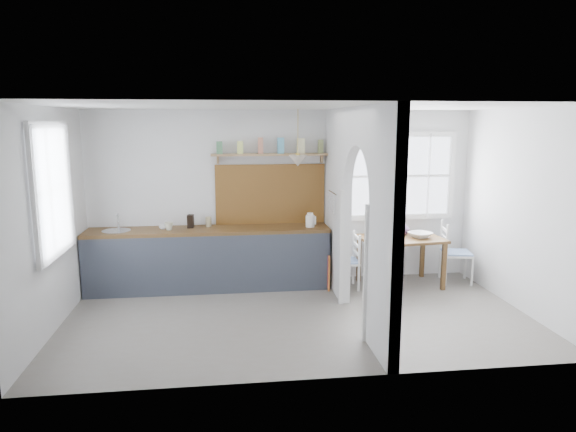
{
  "coord_description": "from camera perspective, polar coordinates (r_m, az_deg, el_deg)",
  "views": [
    {
      "loc": [
        -0.89,
        -6.07,
        2.41
      ],
      "look_at": [
        -0.11,
        0.23,
        1.25
      ],
      "focal_mm": 32.0,
      "sensor_mm": 36.0,
      "label": 1
    }
  ],
  "objects": [
    {
      "name": "ceiling",
      "position": [
        6.14,
        1.27,
        12.08
      ],
      "size": [
        5.8,
        3.2,
        0.01
      ],
      "primitive_type": "cube",
      "color": "silver",
      "rests_on": "walls"
    },
    {
      "name": "kettle",
      "position": [
        7.54,
        2.47,
        -0.44
      ],
      "size": [
        0.21,
        0.19,
        0.21
      ],
      "primitive_type": null,
      "rotation": [
        0.0,
        0.0,
        -0.35
      ],
      "color": "white",
      "rests_on": "counter"
    },
    {
      "name": "towel_orange",
      "position": [
        7.48,
        4.57,
        -6.51
      ],
      "size": [
        0.02,
        0.03,
        0.56
      ],
      "primitive_type": "cube",
      "color": "orange",
      "rests_on": "counter"
    },
    {
      "name": "plate",
      "position": [
        7.63,
        9.95,
        -2.44
      ],
      "size": [
        0.24,
        0.24,
        0.02
      ],
      "primitive_type": "cylinder",
      "rotation": [
        0.0,
        0.0,
        0.23
      ],
      "color": "#322C2C",
      "rests_on": "dining_table"
    },
    {
      "name": "backsplash",
      "position": [
        7.75,
        -1.97,
        2.44
      ],
      "size": [
        1.65,
        0.03,
        0.9
      ],
      "primitive_type": "cube",
      "color": "brown",
      "rests_on": "walls"
    },
    {
      "name": "vase",
      "position": [
        7.96,
        12.63,
        -1.29
      ],
      "size": [
        0.24,
        0.24,
        0.21
      ],
      "primitive_type": "imported",
      "rotation": [
        0.0,
        0.0,
        0.22
      ],
      "color": "#583A60",
      "rests_on": "dining_table"
    },
    {
      "name": "knife_block",
      "position": [
        7.61,
        -10.77,
        -0.58
      ],
      "size": [
        0.1,
        0.13,
        0.19
      ],
      "primitive_type": "cube",
      "rotation": [
        0.0,
        0.0,
        -0.09
      ],
      "color": "black",
      "rests_on": "counter"
    },
    {
      "name": "mug_a",
      "position": [
        7.52,
        -13.11,
        -1.11
      ],
      "size": [
        0.13,
        0.13,
        0.11
      ],
      "primitive_type": "imported",
      "rotation": [
        0.0,
        0.0,
        0.05
      ],
      "color": "beige",
      "rests_on": "counter"
    },
    {
      "name": "pendant_lamp",
      "position": [
        7.31,
        1.09,
        6.16
      ],
      "size": [
        0.26,
        0.26,
        0.16
      ],
      "primitive_type": "cone",
      "color": "white",
      "rests_on": "ceiling"
    },
    {
      "name": "mug_b",
      "position": [
        7.6,
        -13.73,
        -1.09
      ],
      "size": [
        0.12,
        0.12,
        0.09
      ],
      "primitive_type": "imported",
      "rotation": [
        0.0,
        0.0,
        -0.03
      ],
      "color": "silver",
      "rests_on": "counter"
    },
    {
      "name": "chair_right",
      "position": [
        8.24,
        18.22,
        -3.86
      ],
      "size": [
        0.5,
        0.5,
        0.93
      ],
      "primitive_type": null,
      "rotation": [
        0.0,
        0.0,
        1.37
      ],
      "color": "silver",
      "rests_on": "floor"
    },
    {
      "name": "chair_left",
      "position": [
        7.61,
        6.35,
        -4.96
      ],
      "size": [
        0.38,
        0.38,
        0.83
      ],
      "primitive_type": null,
      "rotation": [
        0.0,
        0.0,
        -1.58
      ],
      "color": "silver",
      "rests_on": "floor"
    },
    {
      "name": "towel_magenta",
      "position": [
        7.53,
        4.48,
        -6.2
      ],
      "size": [
        0.02,
        0.03,
        0.49
      ],
      "primitive_type": "cube",
      "color": "#A11F45",
      "rests_on": "counter"
    },
    {
      "name": "sink",
      "position": [
        7.68,
        -18.53,
        -1.64
      ],
      "size": [
        0.4,
        0.4,
        0.02
      ],
      "primitive_type": "cylinder",
      "color": "silver",
      "rests_on": "counter"
    },
    {
      "name": "dining_table",
      "position": [
        7.87,
        12.36,
        -4.96
      ],
      "size": [
        1.25,
        0.89,
        0.74
      ],
      "primitive_type": null,
      "rotation": [
        0.0,
        0.0,
        0.09
      ],
      "color": "brown",
      "rests_on": "floor"
    },
    {
      "name": "partition",
      "position": [
        6.4,
        7.36,
        1.62
      ],
      "size": [
        0.12,
        3.2,
        2.6
      ],
      "color": "silver",
      "rests_on": "floor"
    },
    {
      "name": "bowl",
      "position": [
        7.84,
        14.49,
        -2.05
      ],
      "size": [
        0.43,
        0.43,
        0.08
      ],
      "primitive_type": "imported",
      "rotation": [
        0.0,
        0.0,
        0.41
      ],
      "color": "silver",
      "rests_on": "dining_table"
    },
    {
      "name": "walls",
      "position": [
        6.24,
        1.22,
        0.06
      ],
      "size": [
        5.81,
        3.21,
        2.6
      ],
      "color": "silver",
      "rests_on": "floor"
    },
    {
      "name": "shelf",
      "position": [
        7.6,
        -1.94,
        7.2
      ],
      "size": [
        1.75,
        0.2,
        0.21
      ],
      "color": "olive",
      "rests_on": "walls"
    },
    {
      "name": "floor",
      "position": [
        6.59,
        1.18,
        -11.13
      ],
      "size": [
        5.8,
        3.2,
        0.01
      ],
      "primitive_type": "cube",
      "color": "#6D655C",
      "rests_on": "ground"
    },
    {
      "name": "nook_window",
      "position": [
        8.13,
        12.28,
        4.36
      ],
      "size": [
        1.76,
        0.1,
        1.3
      ],
      "primitive_type": null,
      "color": "white",
      "rests_on": "walls"
    },
    {
      "name": "jar",
      "position": [
        7.66,
        -8.83,
        -0.63
      ],
      "size": [
        0.1,
        0.1,
        0.14
      ],
      "primitive_type": "cylinder",
      "rotation": [
        0.0,
        0.0,
        0.08
      ],
      "color": "tan",
      "rests_on": "counter"
    },
    {
      "name": "table_cup",
      "position": [
        7.58,
        11.62,
        -2.25
      ],
      "size": [
        0.12,
        0.12,
        0.1
      ],
      "primitive_type": "imported",
      "rotation": [
        0.0,
        0.0,
        -0.13
      ],
      "color": "#4F814C",
      "rests_on": "dining_table"
    },
    {
      "name": "counter",
      "position": [
        7.65,
        -8.69,
        -4.6
      ],
      "size": [
        3.5,
        0.6,
        0.9
      ],
      "color": "brown",
      "rests_on": "floor"
    },
    {
      "name": "utensil_rail",
      "position": [
        7.2,
        5.0,
        2.61
      ],
      "size": [
        0.02,
        0.5,
        0.02
      ],
      "primitive_type": "cylinder",
      "rotation": [
        1.57,
        0.0,
        0.0
      ],
      "color": "silver",
      "rests_on": "partition"
    },
    {
      "name": "kitchen_window",
      "position": [
        6.43,
        -25.01,
        2.56
      ],
      "size": [
        0.1,
        1.16,
        1.5
      ],
      "primitive_type": null,
      "color": "white",
      "rests_on": "walls"
    }
  ]
}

